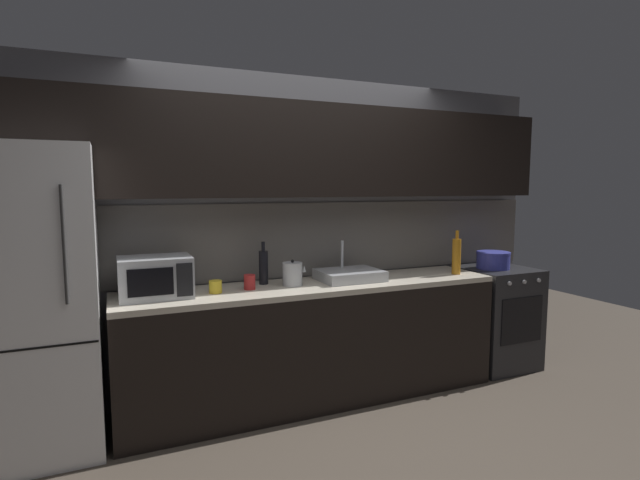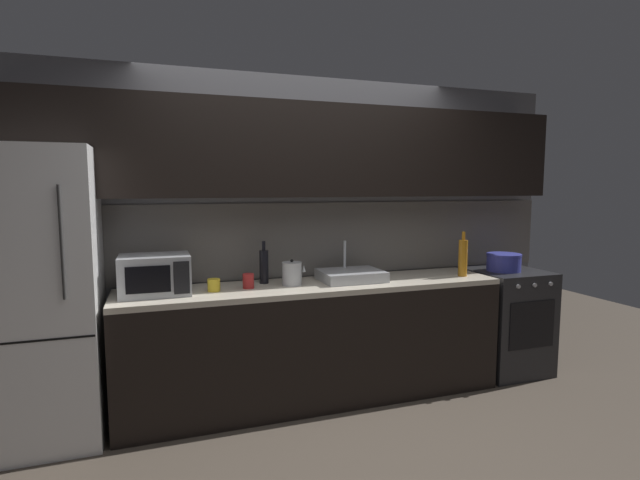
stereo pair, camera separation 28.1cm
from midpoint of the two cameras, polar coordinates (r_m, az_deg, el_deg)
The scene contains 13 objects.
ground_plane at distance 3.20m, azimuth 3.65°, elevation -24.29°, with size 10.00×10.00×0.00m, color #4C4238.
back_wall at distance 3.86m, azimuth -4.36°, elevation 5.11°, with size 4.63×0.44×2.50m.
counter_run at distance 3.77m, azimuth -2.70°, elevation -11.93°, with size 2.89×0.60×0.90m.
refrigerator at distance 3.46m, azimuth -32.43°, elevation -6.20°, with size 0.68×0.69×1.88m.
oven_range at distance 4.68m, azimuth 18.43°, elevation -8.61°, with size 0.60×0.62×0.90m.
microwave at distance 3.42m, azimuth -21.13°, elevation -4.12°, with size 0.46×0.35×0.27m.
sink_basin at distance 3.79m, azimuth 1.39°, elevation -4.15°, with size 0.48×0.38×0.30m.
kettle at distance 3.59m, azimuth -5.50°, elevation -4.03°, with size 0.18×0.15×0.20m.
wine_bottle_dark at distance 3.66m, azimuth -8.88°, elevation -3.15°, with size 0.07×0.07×0.32m.
wine_bottle_amber at distance 4.15m, azimuth 13.96°, elevation -1.84°, with size 0.07×0.07×0.37m.
mug_yellow at distance 3.44m, azimuth -14.55°, elevation -5.38°, with size 0.09×0.09×0.09m, color gold.
mug_red at distance 3.50m, azimuth -10.60°, elevation -4.92°, with size 0.08×0.08×0.11m, color #A82323.
cooking_pot at distance 4.54m, azimuth 18.12°, elevation -2.28°, with size 0.29×0.29×0.15m.
Camera 1 is at (-1.40, -2.40, 1.63)m, focal length 27.11 mm.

